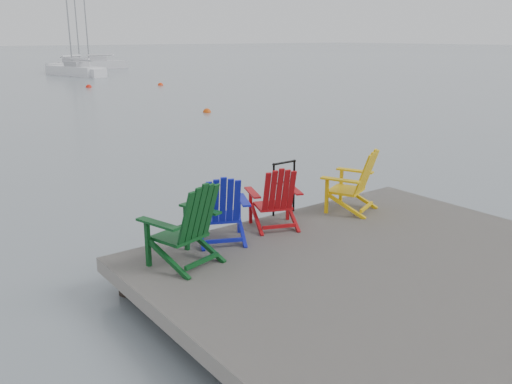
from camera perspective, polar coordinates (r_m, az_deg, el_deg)
ground at (r=7.61m, az=13.41°, el=-10.82°), size 400.00×400.00×0.00m
dock at (r=7.46m, az=13.58°, el=-8.44°), size 6.00×5.00×1.40m
handrail at (r=9.02m, az=2.96°, el=1.01°), size 0.48×0.04×0.90m
chair_green at (r=7.03m, az=-7.29°, el=-3.33°), size 1.04×0.99×1.12m
chair_blue at (r=7.78m, az=-3.70°, el=-1.73°), size 0.99×0.95×1.02m
chair_red at (r=8.34m, az=2.05°, el=-0.55°), size 0.96×0.91×0.99m
chair_yellow at (r=9.30m, az=10.30°, el=1.22°), size 1.04×1.00×1.07m
sailboat_near at (r=51.46m, az=-18.50°, el=11.95°), size 3.22×7.22×9.85m
sailboat_mid at (r=60.02m, az=-18.24°, el=12.46°), size 7.60×6.93×11.32m
sailboat_far at (r=61.13m, az=-16.81°, el=12.63°), size 7.02×2.64×9.66m
buoy_a at (r=25.23m, az=-5.18°, el=8.35°), size 0.37×0.37×0.37m
buoy_c at (r=39.67m, az=-10.02°, el=11.00°), size 0.38×0.38×0.38m
buoy_d at (r=39.22m, az=-17.20°, el=10.48°), size 0.40×0.40×0.40m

